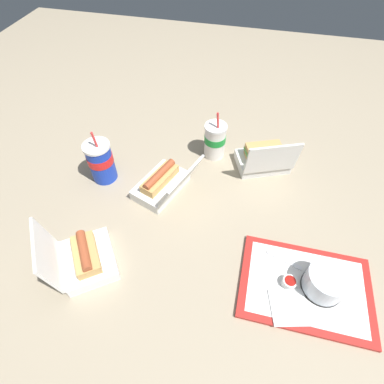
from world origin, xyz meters
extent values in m
plane|color=gray|center=(0.00, 0.00, 0.00)|extent=(3.20, 3.20, 0.00)
cube|color=red|center=(0.37, -0.19, 0.01)|extent=(0.37, 0.26, 0.01)
cube|color=white|center=(0.37, -0.19, 0.01)|extent=(0.33, 0.22, 0.00)
cylinder|color=black|center=(0.41, -0.18, 0.02)|extent=(0.12, 0.12, 0.01)
cylinder|color=#512D19|center=(0.41, -0.18, 0.05)|extent=(0.09, 0.09, 0.05)
cylinder|color=silver|center=(0.41, -0.18, 0.06)|extent=(0.11, 0.11, 0.07)
cylinder|color=white|center=(0.32, -0.20, 0.03)|extent=(0.04, 0.04, 0.02)
cylinder|color=#9E140F|center=(0.32, -0.20, 0.04)|extent=(0.03, 0.03, 0.01)
cube|color=white|center=(0.32, -0.26, 0.02)|extent=(0.12, 0.12, 0.00)
cube|color=white|center=(0.30, -0.12, 0.02)|extent=(0.11, 0.05, 0.00)
cube|color=white|center=(-0.15, 0.07, 0.02)|extent=(0.19, 0.23, 0.04)
cube|color=white|center=(-0.06, 0.04, 0.10)|extent=(0.12, 0.21, 0.12)
cube|color=tan|center=(-0.15, 0.07, 0.06)|extent=(0.11, 0.17, 0.03)
cylinder|color=#9E4728|center=(-0.15, 0.07, 0.08)|extent=(0.08, 0.15, 0.03)
cylinder|color=yellow|center=(-0.15, 0.07, 0.09)|extent=(0.05, 0.13, 0.01)
cube|color=white|center=(0.20, 0.29, 0.02)|extent=(0.23, 0.19, 0.04)
cube|color=white|center=(0.23, 0.22, 0.10)|extent=(0.19, 0.09, 0.13)
cube|color=tan|center=(0.20, 0.29, 0.05)|extent=(0.15, 0.12, 0.02)
cube|color=#4C933D|center=(0.20, 0.29, 0.07)|extent=(0.16, 0.13, 0.01)
cube|color=tan|center=(0.20, 0.29, 0.08)|extent=(0.15, 0.12, 0.02)
cube|color=white|center=(-0.27, -0.26, 0.02)|extent=(0.22, 0.22, 0.04)
cube|color=white|center=(-0.34, -0.31, 0.11)|extent=(0.12, 0.16, 0.15)
cube|color=tan|center=(-0.27, -0.26, 0.06)|extent=(0.13, 0.15, 0.03)
cylinder|color=#9E4728|center=(-0.27, -0.26, 0.08)|extent=(0.10, 0.12, 0.03)
cylinder|color=yellow|center=(-0.27, -0.26, 0.09)|extent=(0.07, 0.09, 0.01)
cylinder|color=white|center=(0.01, 0.31, 0.07)|extent=(0.08, 0.08, 0.13)
cylinder|color=#198C33|center=(0.01, 0.31, 0.08)|extent=(0.08, 0.08, 0.03)
cylinder|color=white|center=(0.01, 0.31, 0.14)|extent=(0.09, 0.09, 0.01)
cylinder|color=red|center=(0.01, 0.30, 0.17)|extent=(0.01, 0.01, 0.06)
cylinder|color=#1938B7|center=(-0.37, 0.08, 0.08)|extent=(0.09, 0.09, 0.15)
cylinder|color=red|center=(-0.37, 0.08, 0.10)|extent=(0.09, 0.09, 0.03)
cylinder|color=white|center=(-0.37, 0.08, 0.16)|extent=(0.10, 0.10, 0.01)
cylinder|color=red|center=(-0.37, 0.08, 0.19)|extent=(0.01, 0.01, 0.06)
camera|label=1|loc=(0.13, -0.60, 0.84)|focal=28.00mm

